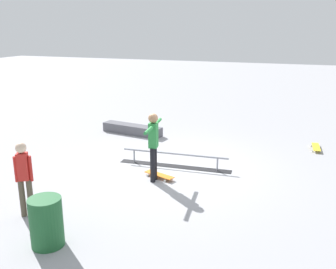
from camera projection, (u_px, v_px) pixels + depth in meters
ground_plane at (169, 168)px, 9.78m from camera, size 60.00×60.00×0.00m
grind_rail at (174, 161)px, 9.82m from camera, size 2.97×0.40×0.37m
skate_ledge at (132, 129)px, 12.82m from camera, size 2.19×0.77×0.31m
skater_main at (153, 142)px, 8.71m from camera, size 0.23×1.31×1.63m
skateboard_main at (159, 175)px, 9.11m from camera, size 0.82×0.46×0.09m
bystander_red_shirt at (24, 175)px, 7.08m from camera, size 0.33×0.24×1.47m
loose_skateboard_yellow at (316, 147)px, 11.21m from camera, size 0.30×0.81×0.09m
trash_bin at (46, 222)px, 6.22m from camera, size 0.54×0.54×0.84m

